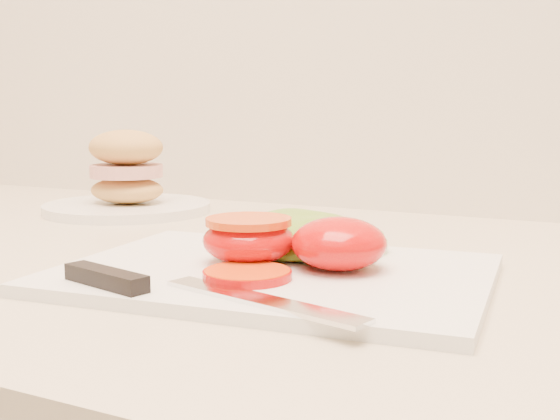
% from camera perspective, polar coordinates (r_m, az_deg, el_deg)
% --- Properties ---
extents(cutting_board, '(0.35, 0.27, 0.01)m').
position_cam_1_polar(cutting_board, '(0.56, -0.47, -5.24)').
color(cutting_board, white).
rests_on(cutting_board, counter).
extents(tomato_half_dome, '(0.07, 0.07, 0.04)m').
position_cam_1_polar(tomato_half_dome, '(0.55, 4.81, -2.72)').
color(tomato_half_dome, red).
rests_on(tomato_half_dome, cutting_board).
extents(tomato_half_cut, '(0.07, 0.07, 0.04)m').
position_cam_1_polar(tomato_half_cut, '(0.57, -2.56, -2.30)').
color(tomato_half_cut, red).
rests_on(tomato_half_cut, cutting_board).
extents(tomato_slice_0, '(0.06, 0.06, 0.01)m').
position_cam_1_polar(tomato_slice_0, '(0.52, -2.68, -5.24)').
color(tomato_slice_0, '#EF5A17').
rests_on(tomato_slice_0, cutting_board).
extents(lettuce_leaf_0, '(0.18, 0.15, 0.03)m').
position_cam_1_polar(lettuce_leaf_0, '(0.62, 0.68, -2.00)').
color(lettuce_leaf_0, '#609928').
rests_on(lettuce_leaf_0, cutting_board).
extents(lettuce_leaf_1, '(0.12, 0.13, 0.02)m').
position_cam_1_polar(lettuce_leaf_1, '(0.61, 4.46, -2.45)').
color(lettuce_leaf_1, '#609928').
rests_on(lettuce_leaf_1, cutting_board).
extents(knife, '(0.24, 0.06, 0.01)m').
position_cam_1_polar(knife, '(0.49, -9.43, -6.12)').
color(knife, silver).
rests_on(knife, cutting_board).
extents(sandwich_plate, '(0.22, 0.22, 0.11)m').
position_cam_1_polar(sandwich_plate, '(0.93, -12.34, 2.12)').
color(sandwich_plate, white).
rests_on(sandwich_plate, counter).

